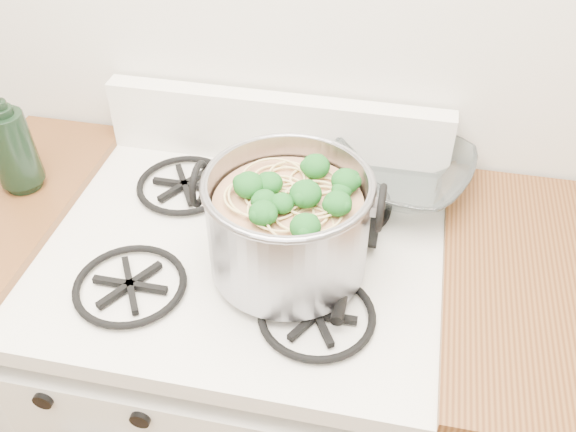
{
  "coord_description": "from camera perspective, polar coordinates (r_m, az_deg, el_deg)",
  "views": [
    {
      "loc": [
        0.27,
        0.4,
        1.75
      ],
      "look_at": [
        0.1,
        1.22,
        1.04
      ],
      "focal_mm": 40.0,
      "sensor_mm": 36.0,
      "label": 1
    }
  ],
  "objects": [
    {
      "name": "spatula",
      "position": [
        1.25,
        6.1,
        -0.55
      ],
      "size": [
        0.29,
        0.31,
        0.02
      ],
      "primitive_type": null,
      "rotation": [
        0.0,
        0.0,
        -0.0
      ],
      "color": "black",
      "rests_on": "gas_range"
    },
    {
      "name": "bottle",
      "position": [
        1.4,
        -23.52,
        6.42
      ],
      "size": [
        0.11,
        0.12,
        0.24
      ],
      "primitive_type": "imported",
      "rotation": [
        0.0,
        0.0,
        0.27
      ],
      "color": "black",
      "rests_on": "counter_left"
    },
    {
      "name": "counter_left",
      "position": [
        1.74,
        -19.87,
        -10.82
      ],
      "size": [
        0.25,
        0.65,
        0.92
      ],
      "color": "silver",
      "rests_on": "ground"
    },
    {
      "name": "glass_bowl",
      "position": [
        1.36,
        9.71,
        3.16
      ],
      "size": [
        0.15,
        0.15,
        0.03
      ],
      "primitive_type": "imported",
      "rotation": [
        0.0,
        0.0,
        -0.3
      ],
      "color": "white",
      "rests_on": "gas_range"
    },
    {
      "name": "gas_range",
      "position": [
        1.6,
        -3.25,
        -15.04
      ],
      "size": [
        0.76,
        0.66,
        0.92
      ],
      "color": "white",
      "rests_on": "ground"
    },
    {
      "name": "stock_pot",
      "position": [
        1.12,
        0.0,
        -0.8
      ],
      "size": [
        0.32,
        0.29,
        0.2
      ],
      "color": "gray",
      "rests_on": "gas_range"
    }
  ]
}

